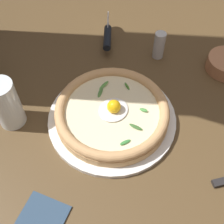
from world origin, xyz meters
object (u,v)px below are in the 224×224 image
at_px(pizza, 112,112).
at_px(pizza_cutter, 108,34).
at_px(drinking_glass, 7,107).
at_px(pepper_shaker, 159,45).

xyz_separation_m(pizza, pizza_cutter, (0.23, 0.18, 0.00)).
bearing_deg(drinking_glass, pizza_cutter, -3.05).
relative_size(pizza, pepper_shaker, 3.35).
distance_m(pizza_cutter, pepper_shaker, 0.16).
bearing_deg(pizza, pizza_cutter, 38.15).
bearing_deg(pepper_shaker, pizza, -174.69).
xyz_separation_m(pizza, drinking_glass, (-0.14, 0.20, 0.02)).
distance_m(pizza_cutter, drinking_glass, 0.37).
bearing_deg(pizza_cutter, pepper_shaker, -75.84).
distance_m(pizza, drinking_glass, 0.25).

